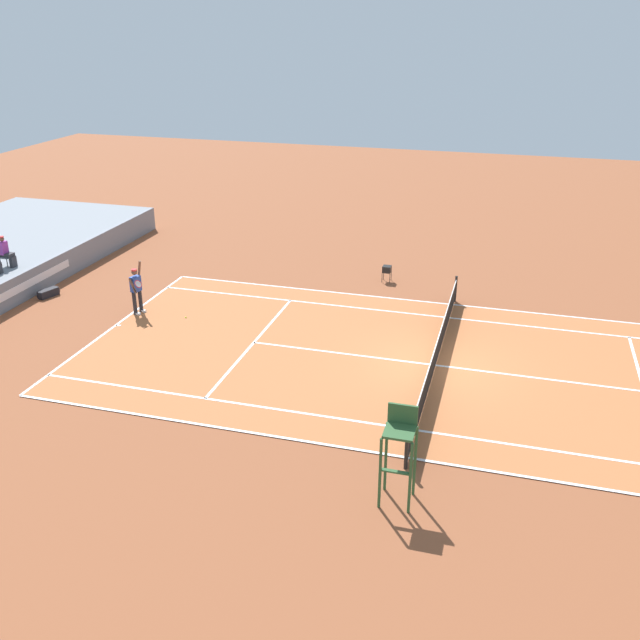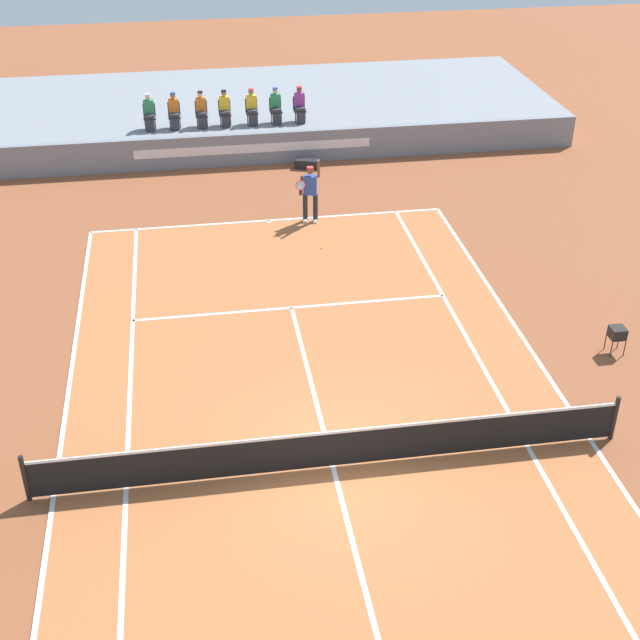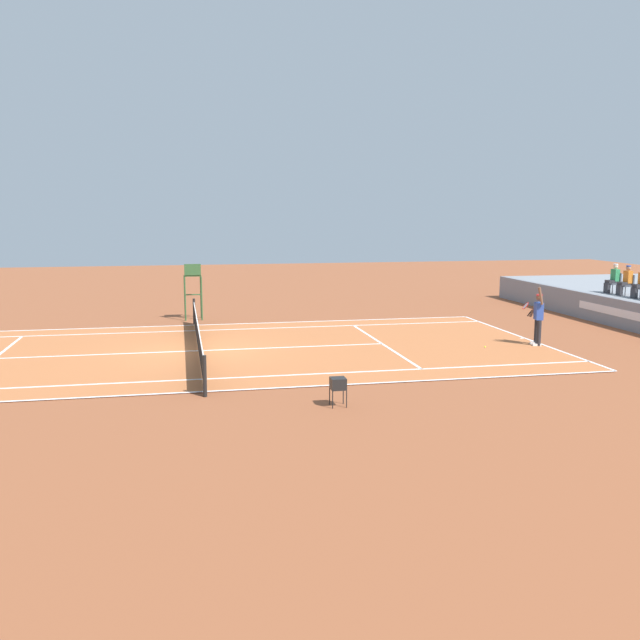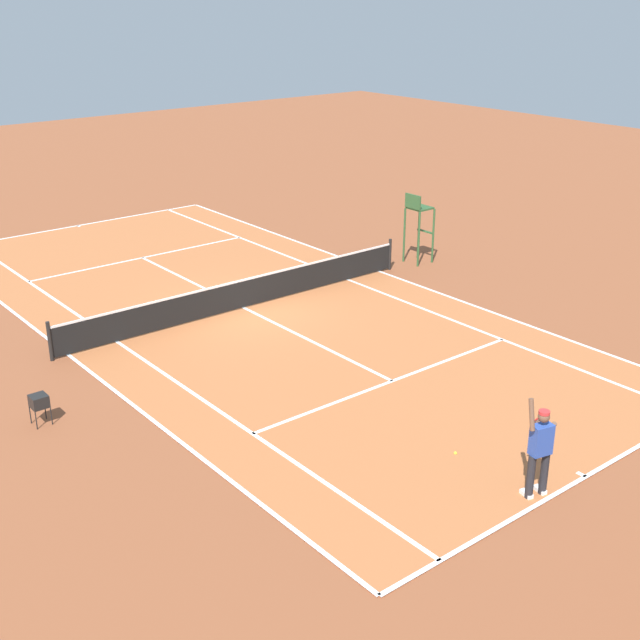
% 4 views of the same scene
% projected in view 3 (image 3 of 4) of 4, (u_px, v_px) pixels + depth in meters
% --- Properties ---
extents(ground_plane, '(80.00, 80.00, 0.00)m').
position_uv_depth(ground_plane, '(199.00, 351.00, 23.27)').
color(ground_plane, brown).
extents(court, '(11.08, 23.88, 0.03)m').
position_uv_depth(court, '(199.00, 351.00, 23.26)').
color(court, '#B76638').
rests_on(court, ground).
extents(net, '(11.98, 0.10, 1.07)m').
position_uv_depth(net, '(198.00, 336.00, 23.19)').
color(net, black).
rests_on(net, ground).
extents(spectator_seated_0, '(0.44, 0.60, 1.26)m').
position_uv_depth(spectator_seated_0, '(613.00, 279.00, 29.96)').
color(spectator_seated_0, '#474C56').
rests_on(spectator_seated_0, bleacher_platform).
extents(spectator_seated_1, '(0.44, 0.60, 1.26)m').
position_uv_depth(spectator_seated_1, '(626.00, 281.00, 29.11)').
color(spectator_seated_1, '#474C56').
rests_on(spectator_seated_1, bleacher_platform).
extents(tennis_player, '(0.83, 0.61, 2.08)m').
position_uv_depth(tennis_player, '(538.00, 317.00, 24.16)').
color(tennis_player, '#232328').
rests_on(tennis_player, ground).
extents(tennis_ball, '(0.07, 0.07, 0.07)m').
position_uv_depth(tennis_ball, '(485.00, 347.00, 23.86)').
color(tennis_ball, '#D1E533').
rests_on(tennis_ball, ground).
extents(umpire_chair, '(0.77, 0.77, 2.44)m').
position_uv_depth(umpire_chair, '(193.00, 284.00, 30.02)').
color(umpire_chair, '#2D562D').
rests_on(umpire_chair, ground).
extents(ball_hopper, '(0.36, 0.36, 0.70)m').
position_uv_depth(ball_hopper, '(338.00, 383.00, 16.57)').
color(ball_hopper, black).
rests_on(ball_hopper, ground).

